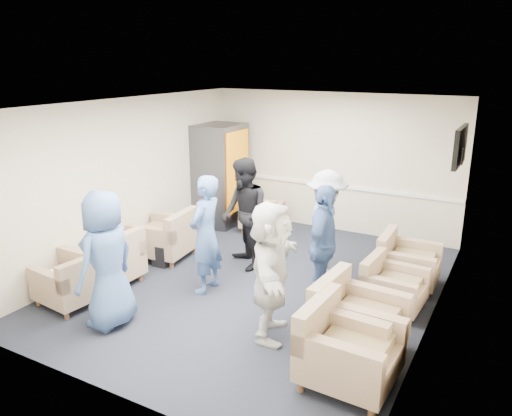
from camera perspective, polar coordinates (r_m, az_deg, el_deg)
The scene contains 25 objects.
floor at distance 7.70m, azimuth 0.27°, elevation -8.67°, with size 6.00×6.00×0.00m, color black.
ceiling at distance 6.98m, azimuth 0.30°, elevation 11.79°, with size 6.00×6.00×0.00m, color silver.
back_wall at distance 9.89m, azimuth 8.64°, elevation 5.15°, with size 5.00×0.02×2.70m, color beige.
front_wall at distance 4.95m, azimuth -16.68°, elevation -7.22°, with size 5.00×0.02×2.70m, color beige.
left_wall at distance 8.66m, azimuth -14.44°, elevation 3.17°, with size 0.02×6.00×2.70m, color beige.
right_wall at distance 6.47m, azimuth 20.15°, elevation -1.88°, with size 0.02×6.00×2.70m, color beige.
chair_rail at distance 9.97m, azimuth 8.49°, elevation 2.60°, with size 4.98×0.04×0.06m, color white.
tv at distance 8.06m, azimuth 22.30°, elevation 6.53°, with size 0.10×1.00×0.58m.
armchair_left_near at distance 7.42m, azimuth -20.15°, elevation -8.06°, with size 0.88×0.88×0.64m.
armchair_left_mid at distance 7.84m, azimuth -16.70°, elevation -6.02°, with size 0.93×0.93×0.73m.
armchair_left_far at distance 8.68m, azimuth -10.15°, elevation -3.36°, with size 1.00×1.00×0.72m.
armchair_right_near at distance 5.50m, azimuth 10.09°, elevation -15.75°, with size 0.97×0.97×0.74m.
armchair_right_midnear at distance 6.02m, azimuth 11.15°, elevation -12.70°, with size 1.00×1.00×0.75m.
armchair_right_midfar at distance 7.12m, azimuth 15.11°, elevation -8.79°, with size 0.81×0.81×0.61m.
armchair_right_far at distance 7.89m, azimuth 16.66°, elevation -6.11°, with size 0.86×0.86×0.67m.
armchair_corner at distance 9.90m, azimuth 0.64°, elevation -0.93°, with size 0.87×0.87×0.60m.
vending_machine at distance 10.20m, azimuth -4.08°, elevation 3.80°, with size 0.83×0.97×2.05m.
backpack at distance 8.39m, azimuth -10.82°, elevation -5.11°, with size 0.27×0.20×0.43m.
pillow at distance 7.36m, azimuth -20.27°, elevation -6.82°, with size 0.47×0.36×0.14m, color white.
person_front_left at distance 6.52m, azimuth -16.71°, elevation -5.69°, with size 0.87×0.57×1.78m, color #40619A.
person_mid_left at distance 7.22m, azimuth -5.77°, elevation -3.03°, with size 0.64×0.42×1.74m, color #40619A.
person_back_left at distance 7.99m, azimuth -1.35°, elevation -0.72°, with size 0.88×0.69×1.81m, color black.
person_back_right at distance 7.74m, azimuth 8.01°, elevation -1.89°, with size 1.10×0.63×1.70m, color silver.
person_mid_right at distance 6.87m, azimuth 7.68°, elevation -4.30°, with size 1.00×0.42×1.71m, color #40619A.
person_front_right at distance 6.01m, azimuth 1.73°, elevation -7.19°, with size 1.60×0.51×1.73m, color silver.
Camera 1 is at (3.32, -6.11, 3.30)m, focal length 35.00 mm.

